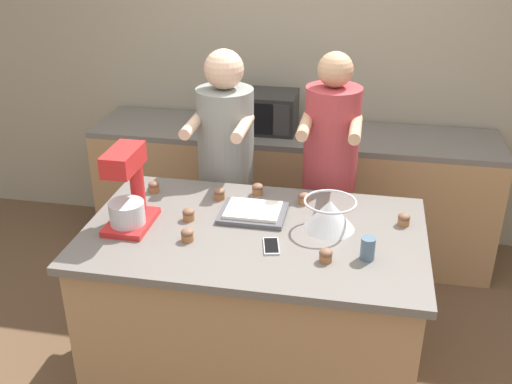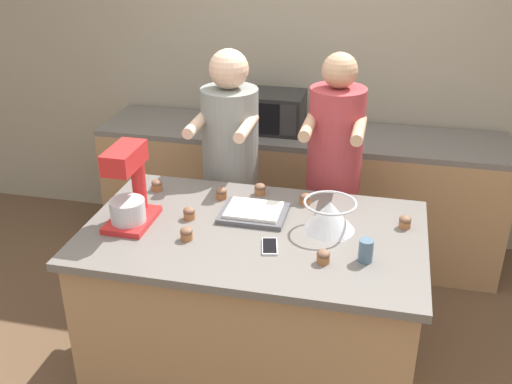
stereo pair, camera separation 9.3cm
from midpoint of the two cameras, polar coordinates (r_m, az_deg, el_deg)
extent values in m
plane|color=brown|center=(3.44, 0.61, -17.21)|extent=(16.00, 16.00, 0.00)
cube|color=gray|center=(4.37, 5.79, 12.56)|extent=(10.00, 0.06, 2.70)
cube|color=#A87F56|center=(3.15, 0.65, -11.32)|extent=(1.57, 0.93, 0.89)
cube|color=#66605B|center=(2.89, 0.70, -3.99)|extent=(1.63, 0.99, 0.04)
cube|color=#A87F56|center=(4.35, 4.64, -0.22)|extent=(2.80, 0.60, 0.88)
cube|color=#66605B|center=(4.16, 4.87, 5.48)|extent=(2.80, 0.60, 0.04)
cylinder|color=#33384C|center=(3.82, -1.59, -4.44)|extent=(0.26, 0.26, 0.84)
cylinder|color=gray|center=(3.52, -1.73, 5.44)|extent=(0.33, 0.33, 0.56)
sphere|color=#DBB293|center=(3.40, -1.82, 11.63)|extent=(0.22, 0.22, 0.22)
cylinder|color=#DBB293|center=(3.36, -4.83, 6.51)|extent=(0.06, 0.34, 0.06)
cylinder|color=#DBB293|center=(3.29, -0.10, 6.17)|extent=(0.06, 0.34, 0.06)
cylinder|color=brown|center=(3.73, 7.65, -5.45)|extent=(0.24, 0.24, 0.84)
cylinder|color=#A8383D|center=(3.41, 8.36, 4.94)|extent=(0.31, 0.31, 0.60)
sphere|color=tan|center=(3.29, 8.81, 11.38)|extent=(0.19, 0.19, 0.19)
cylinder|color=tan|center=(3.22, 5.87, 6.28)|extent=(0.06, 0.34, 0.06)
cylinder|color=tan|center=(3.20, 10.60, 5.85)|extent=(0.06, 0.34, 0.06)
cube|color=red|center=(3.00, -10.84, -2.62)|extent=(0.20, 0.30, 0.03)
cylinder|color=red|center=(3.02, -10.24, 0.90)|extent=(0.07, 0.07, 0.27)
cube|color=red|center=(2.84, -11.52, 3.21)|extent=(0.13, 0.26, 0.10)
cylinder|color=#BCBCC1|center=(2.93, -11.24, -1.76)|extent=(0.17, 0.17, 0.11)
cone|color=#BCBCC1|center=(2.88, 7.93, -2.26)|extent=(0.25, 0.25, 0.15)
torus|color=#BCBCC1|center=(2.85, 8.02, -1.03)|extent=(0.26, 0.26, 0.01)
cube|color=#4C4C51|center=(3.01, 0.67, -2.05)|extent=(0.33, 0.27, 0.02)
cube|color=white|center=(3.00, 0.68, -1.71)|extent=(0.27, 0.21, 0.02)
cube|color=black|center=(4.15, 1.43, 7.73)|extent=(0.55, 0.32, 0.26)
cube|color=black|center=(4.01, 0.26, 7.06)|extent=(0.37, 0.01, 0.21)
cube|color=#2D2D2D|center=(3.97, 3.74, 6.79)|extent=(0.11, 0.01, 0.21)
cube|color=silver|center=(2.74, 2.28, -5.22)|extent=(0.10, 0.16, 0.01)
cube|color=black|center=(2.74, 2.28, -5.12)|extent=(0.09, 0.14, 0.00)
cylinder|color=slate|center=(2.67, 11.40, -5.50)|extent=(0.07, 0.07, 0.10)
cylinder|color=#9E6038|center=(3.22, 1.19, 0.07)|extent=(0.06, 0.06, 0.04)
ellipsoid|color=brown|center=(3.21, 1.20, 0.50)|extent=(0.06, 0.06, 0.04)
cylinder|color=#9E6038|center=(3.13, 5.55, -0.86)|extent=(0.06, 0.06, 0.04)
ellipsoid|color=brown|center=(3.12, 5.57, -0.42)|extent=(0.06, 0.06, 0.04)
cylinder|color=#9E6038|center=(2.81, -5.68, -4.21)|extent=(0.06, 0.06, 0.04)
ellipsoid|color=brown|center=(2.80, -5.71, -3.73)|extent=(0.06, 0.06, 0.04)
cylinder|color=#9E6038|center=(3.00, 14.84, -3.00)|extent=(0.06, 0.06, 0.04)
ellipsoid|color=brown|center=(2.98, 14.90, -2.54)|extent=(0.06, 0.06, 0.04)
cylinder|color=#9E6038|center=(3.30, -8.60, 0.44)|extent=(0.06, 0.06, 0.04)
ellipsoid|color=brown|center=(3.29, -8.63, 0.87)|extent=(0.06, 0.06, 0.04)
cylinder|color=#9E6038|center=(2.65, 7.42, -6.37)|extent=(0.06, 0.06, 0.04)
ellipsoid|color=brown|center=(2.64, 7.45, -5.87)|extent=(0.06, 0.06, 0.04)
cylinder|color=#9E6038|center=(3.18, -2.48, -0.32)|extent=(0.06, 0.06, 0.04)
ellipsoid|color=brown|center=(3.17, -2.49, 0.12)|extent=(0.06, 0.06, 0.04)
cylinder|color=#9E6038|center=(2.99, -5.48, -2.25)|extent=(0.06, 0.06, 0.04)
ellipsoid|color=brown|center=(2.98, -5.51, -1.79)|extent=(0.06, 0.06, 0.04)
camera|label=1|loc=(0.05, -89.07, 0.46)|focal=42.00mm
camera|label=2|loc=(0.05, 90.93, -0.46)|focal=42.00mm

